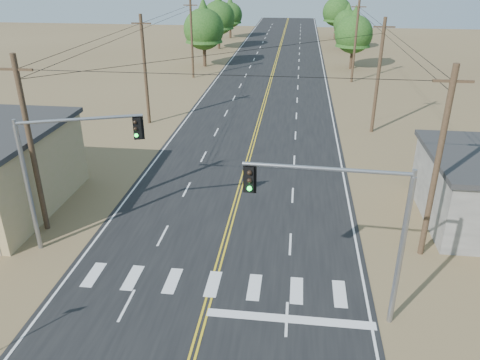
# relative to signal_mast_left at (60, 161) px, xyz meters

# --- Properties ---
(road) EXTENTS (15.00, 200.00, 0.02)m
(road) POSITION_rel_signal_mast_left_xyz_m (8.18, 19.41, -4.90)
(road) COLOR black
(road) RESTS_ON ground
(utility_pole_left_near) EXTENTS (1.80, 0.30, 10.00)m
(utility_pole_left_near) POSITION_rel_signal_mast_left_xyz_m (-2.32, 1.41, 0.20)
(utility_pole_left_near) COLOR #4C3826
(utility_pole_left_near) RESTS_ON ground
(utility_pole_left_mid) EXTENTS (1.80, 0.30, 10.00)m
(utility_pole_left_mid) POSITION_rel_signal_mast_left_xyz_m (-2.32, 21.41, 0.20)
(utility_pole_left_mid) COLOR #4C3826
(utility_pole_left_mid) RESTS_ON ground
(utility_pole_left_far) EXTENTS (1.80, 0.30, 10.00)m
(utility_pole_left_far) POSITION_rel_signal_mast_left_xyz_m (-2.32, 41.41, 0.20)
(utility_pole_left_far) COLOR #4C3826
(utility_pole_left_far) RESTS_ON ground
(utility_pole_right_near) EXTENTS (1.80, 0.30, 10.00)m
(utility_pole_right_near) POSITION_rel_signal_mast_left_xyz_m (18.68, 1.41, 0.20)
(utility_pole_right_near) COLOR #4C3826
(utility_pole_right_near) RESTS_ON ground
(utility_pole_right_mid) EXTENTS (1.80, 0.30, 10.00)m
(utility_pole_right_mid) POSITION_rel_signal_mast_left_xyz_m (18.68, 21.41, 0.20)
(utility_pole_right_mid) COLOR #4C3826
(utility_pole_right_mid) RESTS_ON ground
(utility_pole_right_far) EXTENTS (1.80, 0.30, 10.00)m
(utility_pole_right_far) POSITION_rel_signal_mast_left_xyz_m (18.68, 41.41, 0.20)
(utility_pole_right_far) COLOR #4C3826
(utility_pole_right_far) RESTS_ON ground
(signal_mast_left) EXTENTS (5.84, 2.26, 7.25)m
(signal_mast_left) POSITION_rel_signal_mast_left_xyz_m (0.00, 0.00, 0.00)
(signal_mast_left) COLOR gray
(signal_mast_left) RESTS_ON ground
(signal_mast_right) EXTENTS (6.55, 0.52, 7.13)m
(signal_mast_right) POSITION_rel_signal_mast_left_xyz_m (14.26, -4.08, -0.04)
(signal_mast_right) COLOR gray
(signal_mast_right) RESTS_ON ground
(tree_left_near) EXTENTS (5.84, 5.84, 9.74)m
(tree_left_near) POSITION_rel_signal_mast_left_xyz_m (-2.20, 48.98, 1.04)
(tree_left_near) COLOR #3F2D1E
(tree_left_near) RESTS_ON ground
(tree_left_mid) EXTENTS (5.79, 5.79, 9.64)m
(tree_left_mid) POSITION_rel_signal_mast_left_xyz_m (-2.73, 65.08, 0.99)
(tree_left_mid) COLOR #3F2D1E
(tree_left_mid) RESTS_ON ground
(tree_left_far) EXTENTS (4.91, 4.91, 8.19)m
(tree_left_far) POSITION_rel_signal_mast_left_xyz_m (-2.59, 78.68, 0.09)
(tree_left_far) COLOR #3F2D1E
(tree_left_far) RESTS_ON ground
(tree_right_near) EXTENTS (5.32, 5.32, 8.87)m
(tree_right_near) POSITION_rel_signal_mast_left_xyz_m (19.30, 49.87, 0.51)
(tree_right_near) COLOR #3F2D1E
(tree_right_near) RESTS_ON ground
(tree_right_mid) EXTENTS (4.80, 4.80, 8.00)m
(tree_right_mid) POSITION_rel_signal_mast_left_xyz_m (19.84, 66.76, -0.02)
(tree_right_mid) COLOR #3F2D1E
(tree_right_mid) RESTS_ON ground
(tree_right_far) EXTENTS (5.68, 5.68, 9.46)m
(tree_right_far) POSITION_rel_signal_mast_left_xyz_m (18.85, 80.37, 0.87)
(tree_right_far) COLOR #3F2D1E
(tree_right_far) RESTS_ON ground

